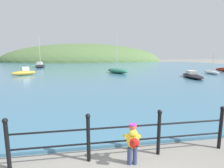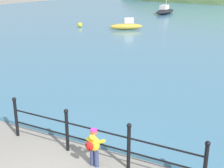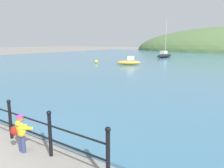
{
  "view_description": "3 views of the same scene",
  "coord_description": "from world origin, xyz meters",
  "px_view_note": "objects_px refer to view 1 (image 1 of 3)",
  "views": [
    {
      "loc": [
        -0.62,
        -2.47,
        2.56
      ],
      "look_at": [
        0.91,
        6.63,
        1.04
      ],
      "focal_mm": 28.0,
      "sensor_mm": 36.0,
      "label": 1
    },
    {
      "loc": [
        3.98,
        -4.51,
        4.39
      ],
      "look_at": [
        -0.44,
        3.9,
        1.19
      ],
      "focal_mm": 50.0,
      "sensor_mm": 36.0,
      "label": 2
    },
    {
      "loc": [
        5.5,
        -1.82,
        2.88
      ],
      "look_at": [
        0.25,
        5.68,
        1.09
      ],
      "focal_mm": 35.0,
      "sensor_mm": 36.0,
      "label": 3
    }
  ],
  "objects_px": {
    "boat_white_sailboat": "(24,72)",
    "child_in_coat": "(133,141)",
    "boat_red_dinghy": "(40,66)",
    "boat_nearest_quay": "(192,75)",
    "boat_blue_hull": "(117,71)",
    "boat_far_left": "(211,72)"
  },
  "relations": [
    {
      "from": "boat_white_sailboat",
      "to": "child_in_coat",
      "type": "bearing_deg",
      "value": -66.95
    },
    {
      "from": "child_in_coat",
      "to": "boat_white_sailboat",
      "type": "height_order",
      "value": "boat_white_sailboat"
    },
    {
      "from": "boat_nearest_quay",
      "to": "boat_white_sailboat",
      "type": "height_order",
      "value": "boat_white_sailboat"
    },
    {
      "from": "boat_blue_hull",
      "to": "boat_far_left",
      "type": "distance_m",
      "value": 12.58
    },
    {
      "from": "boat_blue_hull",
      "to": "boat_red_dinghy",
      "type": "xyz_separation_m",
      "value": [
        -13.38,
        13.84,
        0.05
      ]
    },
    {
      "from": "boat_white_sailboat",
      "to": "boat_far_left",
      "type": "xyz_separation_m",
      "value": [
        24.23,
        -2.67,
        -0.1
      ]
    },
    {
      "from": "child_in_coat",
      "to": "boat_far_left",
      "type": "distance_m",
      "value": 23.27
    },
    {
      "from": "boat_blue_hull",
      "to": "boat_nearest_quay",
      "type": "bearing_deg",
      "value": -40.82
    },
    {
      "from": "child_in_coat",
      "to": "boat_far_left",
      "type": "height_order",
      "value": "boat_far_left"
    },
    {
      "from": "boat_nearest_quay",
      "to": "boat_far_left",
      "type": "height_order",
      "value": "boat_far_left"
    },
    {
      "from": "boat_white_sailboat",
      "to": "boat_far_left",
      "type": "height_order",
      "value": "boat_far_left"
    },
    {
      "from": "boat_nearest_quay",
      "to": "boat_red_dinghy",
      "type": "distance_m",
      "value": 28.89
    },
    {
      "from": "boat_nearest_quay",
      "to": "boat_white_sailboat",
      "type": "xyz_separation_m",
      "value": [
        -19.4,
        5.68,
        0.1
      ]
    },
    {
      "from": "boat_red_dinghy",
      "to": "boat_white_sailboat",
      "type": "bearing_deg",
      "value": -84.88
    },
    {
      "from": "child_in_coat",
      "to": "boat_nearest_quay",
      "type": "relative_size",
      "value": 0.2
    },
    {
      "from": "boat_blue_hull",
      "to": "boat_red_dinghy",
      "type": "relative_size",
      "value": 0.85
    },
    {
      "from": "boat_nearest_quay",
      "to": "boat_red_dinghy",
      "type": "relative_size",
      "value": 0.82
    },
    {
      "from": "child_in_coat",
      "to": "boat_white_sailboat",
      "type": "relative_size",
      "value": 0.35
    },
    {
      "from": "child_in_coat",
      "to": "boat_blue_hull",
      "type": "relative_size",
      "value": 0.19
    },
    {
      "from": "boat_white_sailboat",
      "to": "boat_red_dinghy",
      "type": "distance_m",
      "value": 14.54
    },
    {
      "from": "child_in_coat",
      "to": "boat_white_sailboat",
      "type": "xyz_separation_m",
      "value": [
        -8.39,
        19.7,
        -0.17
      ]
    },
    {
      "from": "boat_blue_hull",
      "to": "boat_far_left",
      "type": "bearing_deg",
      "value": -15.23
    }
  ]
}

